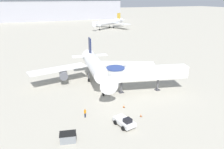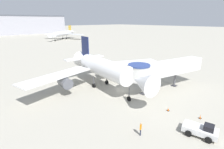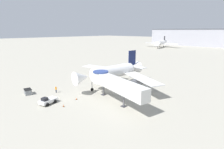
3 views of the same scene
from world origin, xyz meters
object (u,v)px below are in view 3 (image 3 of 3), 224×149
Objects in this scene: pushback_tug_white at (48,101)px; service_container_gray at (28,92)px; main_airplane at (114,72)px; ground_crew_marshaller at (56,89)px; background_jet_black_tail at (161,43)px; traffic_cone_starboard_wing at (147,97)px; traffic_cone_apron_front at (64,106)px; jet_bridge at (114,83)px; traffic_cone_near_nose at (76,98)px.

pushback_tug_white reaches higher than service_container_gray.
service_container_gray is (-9.86, -0.70, -0.08)m from pushback_tug_white.
ground_crew_marshaller is at bearing -108.11° from main_airplane.
ground_crew_marshaller is at bearing 53.94° from service_container_gray.
pushback_tug_white is 154.31m from background_jet_black_tail.
traffic_cone_starboard_wing is 1.30× the size of traffic_cone_apron_front.
ground_crew_marshaller is at bearing -143.58° from jet_bridge.
main_airplane is at bearing 144.90° from jet_bridge.
background_jet_black_tail is at bearing 118.81° from main_airplane.
jet_bridge reaches higher than ground_crew_marshaller.
traffic_cone_near_nose is at bearing -83.90° from background_jet_black_tail.
background_jet_black_tail is at bearing 110.69° from traffic_cone_apron_front.
main_airplane is 51.83× the size of traffic_cone_near_nose.
main_airplane is 12.19m from jet_bridge.
service_container_gray is 14.15m from traffic_cone_apron_front.
main_airplane is 21.33m from pushback_tug_white.
traffic_cone_starboard_wing is 0.02× the size of background_jet_black_tail.
traffic_cone_starboard_wing is at bearing 38.72° from service_container_gray.
main_airplane is at bearing -82.09° from background_jet_black_tail.
pushback_tug_white reaches higher than traffic_cone_apron_front.
background_jet_black_tail reaches higher than traffic_cone_near_nose.
traffic_cone_near_nose is 8.32m from ground_crew_marshaller.
traffic_cone_near_nose is at bearing 28.36° from service_container_gray.
jet_bridge is at bearing 37.87° from pushback_tug_white.
traffic_cone_near_nose is 149.53m from background_jet_black_tail.
service_container_gray is at bearing -141.28° from traffic_cone_starboard_wing.
traffic_cone_starboard_wing is at bearing -77.54° from background_jet_black_tail.
background_jet_black_tail is (-51.92, 124.83, 0.42)m from main_airplane.
jet_bridge is at bearing -80.48° from background_jet_black_tail.
service_container_gray is 7.27m from ground_crew_marshaller.
pushback_tug_white is at bearing -85.62° from background_jet_black_tail.
jet_bridge is 23.67m from service_container_gray.
traffic_cone_near_nose is (1.09, -14.92, -4.04)m from main_airplane.
pushback_tug_white is at bearing -88.03° from main_airplane.
traffic_cone_near_nose is at bearing 53.44° from pushback_tug_white.
background_jet_black_tail is at bearing -101.83° from ground_crew_marshaller.
pushback_tug_white is 2.42× the size of ground_crew_marshaller.
jet_bridge is 9.46m from traffic_cone_starboard_wing.
background_jet_black_tail is (-64.99, 126.86, 4.39)m from traffic_cone_starboard_wing.
traffic_cone_starboard_wing reaches higher than traffic_cone_apron_front.
traffic_cone_near_nose is 0.02× the size of background_jet_black_tail.
jet_bridge is 0.53× the size of background_jet_black_tail.
background_jet_black_tail is at bearing 126.74° from jet_bridge.
traffic_cone_starboard_wing is at bearing -2.60° from main_airplane.
traffic_cone_near_nose is (2.65, 6.06, -0.49)m from pushback_tug_white.
jet_bridge reaches higher than traffic_cone_near_nose.
ground_crew_marshaller is (-5.59, 5.18, 0.25)m from pushback_tug_white.
main_airplane is 42.95× the size of traffic_cone_starboard_wing.
traffic_cone_apron_front is (-10.55, -17.33, -0.09)m from traffic_cone_starboard_wing.
service_container_gray is (-19.63, -12.67, -3.79)m from jet_bridge.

